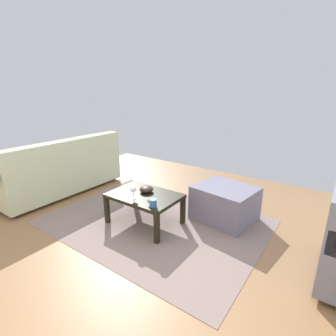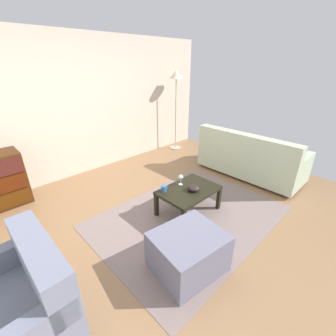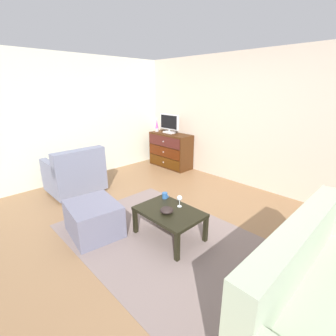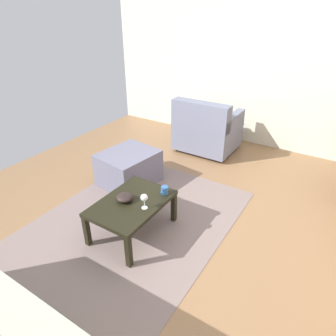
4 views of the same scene
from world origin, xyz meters
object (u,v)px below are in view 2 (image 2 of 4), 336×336
at_px(coffee_table, 189,192).
at_px(standing_lamp, 176,82).
at_px(ottoman, 188,252).
at_px(bowl_decorative, 193,188).
at_px(armchair, 14,312).
at_px(couch_large, 249,159).
at_px(wine_glass, 181,177).
at_px(mug, 164,189).

height_order(coffee_table, standing_lamp, standing_lamp).
bearing_deg(ottoman, coffee_table, 41.06).
bearing_deg(bowl_decorative, armchair, -175.37).
bearing_deg(coffee_table, standing_lamp, 48.15).
bearing_deg(standing_lamp, coffee_table, -131.85).
relative_size(couch_large, ottoman, 2.72).
relative_size(wine_glass, bowl_decorative, 0.94).
height_order(coffee_table, wine_glass, wine_glass).
height_order(coffee_table, couch_large, couch_large).
height_order(mug, bowl_decorative, mug).
xyz_separation_m(wine_glass, standing_lamp, (1.82, 1.88, 1.09)).
relative_size(coffee_table, standing_lamp, 0.45).
distance_m(coffee_table, wine_glass, 0.24).
bearing_deg(ottoman, armchair, 164.12).
xyz_separation_m(armchair, standing_lamp, (4.06, 2.30, 1.23)).
bearing_deg(coffee_table, armchair, -173.66).
height_order(bowl_decorative, couch_large, couch_large).
distance_m(coffee_table, bowl_decorative, 0.11).
relative_size(coffee_table, couch_large, 0.44).
height_order(mug, ottoman, mug).
xyz_separation_m(bowl_decorative, armchair, (-2.24, -0.18, -0.07)).
xyz_separation_m(couch_large, armchair, (-3.97, -0.25, 0.02)).
xyz_separation_m(coffee_table, mug, (-0.29, 0.20, 0.09)).
xyz_separation_m(coffee_table, couch_large, (1.75, 0.01, 0.00)).
bearing_deg(couch_large, mug, 174.47).
distance_m(wine_glass, couch_large, 1.75).
distance_m(wine_glass, armchair, 2.28).
xyz_separation_m(mug, standing_lamp, (2.13, 1.85, 1.16)).
distance_m(wine_glass, mug, 0.32).
height_order(mug, armchair, armchair).
xyz_separation_m(wine_glass, ottoman, (-0.77, -0.84, -0.28)).
relative_size(bowl_decorative, armchair, 0.19).
bearing_deg(armchair, standing_lamp, 29.51).
distance_m(wine_glass, bowl_decorative, 0.25).
relative_size(bowl_decorative, ottoman, 0.24).
xyz_separation_m(mug, armchair, (-1.93, -0.45, -0.07)).
xyz_separation_m(armchair, ottoman, (1.46, -0.42, -0.14)).
relative_size(armchair, ottoman, 1.29).
xyz_separation_m(wine_glass, couch_large, (1.73, -0.17, -0.16)).
xyz_separation_m(ottoman, standing_lamp, (2.59, 2.71, 1.37)).
height_order(coffee_table, ottoman, ottoman).
xyz_separation_m(coffee_table, standing_lamp, (1.83, 2.05, 1.25)).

